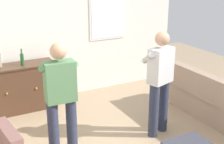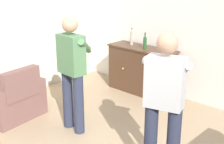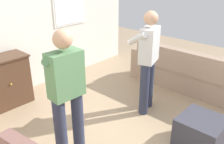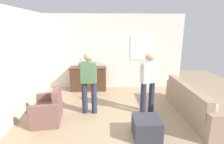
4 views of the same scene
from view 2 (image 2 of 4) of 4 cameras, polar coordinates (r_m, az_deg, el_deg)
wall_back_with_window at (r=5.51m, az=16.46°, el=8.47°), size 5.20×0.15×2.80m
armchair at (r=5.20m, az=-17.52°, el=-5.03°), size 0.74×0.95×0.85m
sideboard_cabinet at (r=5.96m, az=5.38°, el=0.36°), size 1.34×0.49×0.89m
bottle_wine_green at (r=5.73m, az=6.03°, el=5.37°), size 0.06×0.06×0.30m
bottle_liquor_amber at (r=6.01m, az=3.62°, el=6.25°), size 0.06×0.06×0.33m
person_standing_left at (r=4.42m, az=-7.25°, el=0.52°), size 0.56×0.49×1.68m
person_standing_right at (r=3.38m, az=9.54°, el=-5.29°), size 0.53×0.52×1.68m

